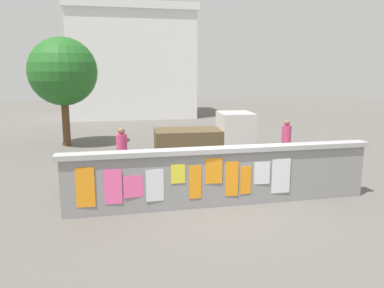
% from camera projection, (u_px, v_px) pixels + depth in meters
% --- Properties ---
extents(ground, '(60.00, 60.00, 0.00)m').
position_uv_depth(ground, '(171.00, 146.00, 17.41)').
color(ground, '#605B56').
extents(poster_wall, '(7.98, 0.42, 1.50)m').
position_uv_depth(poster_wall, '(222.00, 176.00, 9.59)').
color(poster_wall, gray).
rests_on(poster_wall, ground).
extents(auto_rickshaw_truck, '(3.70, 1.76, 1.85)m').
position_uv_depth(auto_rickshaw_truck, '(209.00, 138.00, 14.13)').
color(auto_rickshaw_truck, black).
rests_on(auto_rickshaw_truck, ground).
extents(motorcycle, '(1.90, 0.56, 0.87)m').
position_uv_depth(motorcycle, '(97.00, 177.00, 10.58)').
color(motorcycle, black).
rests_on(motorcycle, ground).
extents(bicycle_near, '(1.71, 0.44, 0.95)m').
position_uv_depth(bicycle_near, '(165.00, 179.00, 10.70)').
color(bicycle_near, black).
rests_on(bicycle_near, ground).
extents(bicycle_far, '(1.70, 0.44, 0.95)m').
position_uv_depth(bicycle_far, '(289.00, 166.00, 12.20)').
color(bicycle_far, black).
rests_on(bicycle_far, ground).
extents(person_walking, '(0.47, 0.47, 1.62)m').
position_uv_depth(person_walking, '(122.00, 147.00, 12.06)').
color(person_walking, '#D83F72').
rests_on(person_walking, ground).
extents(person_bystander, '(0.39, 0.39, 1.62)m').
position_uv_depth(person_bystander, '(286.00, 137.00, 13.93)').
color(person_bystander, '#BF6626').
rests_on(person_bystander, ground).
extents(tree_roadside, '(3.00, 3.00, 4.83)m').
position_uv_depth(tree_roadside, '(63.00, 72.00, 16.84)').
color(tree_roadside, brown).
rests_on(tree_roadside, ground).
extents(building_background, '(9.00, 6.61, 7.90)m').
position_uv_depth(building_background, '(131.00, 63.00, 28.57)').
color(building_background, silver).
rests_on(building_background, ground).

